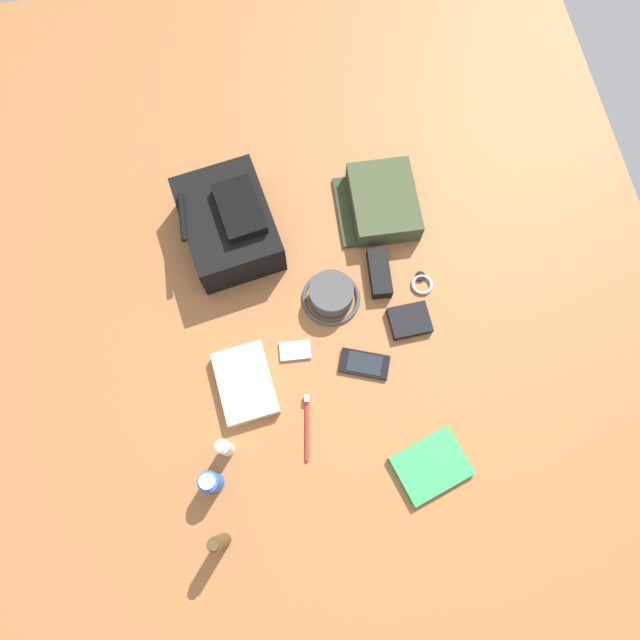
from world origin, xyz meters
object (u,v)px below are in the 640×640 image
Objects in this scene: media_player at (295,351)px; sunglasses_case at (379,273)px; toothpaste_tube at (225,448)px; folded_towel at (245,383)px; wristwatch at (422,283)px; cell_phone at (364,364)px; backpack at (229,224)px; toiletry_pouch at (382,202)px; cologne_bottle at (219,542)px; bucket_hat at (331,295)px; deodorant_spray at (211,482)px; wallet at (410,321)px; toothbrush at (307,422)px; paperback_novel at (431,466)px.

media_player is 0.32m from sunglasses_case.
toothpaste_tube is 0.56× the size of folded_towel.
cell_phone is at bearing 135.53° from wristwatch.
backpack is 0.57m from wristwatch.
toiletry_pouch reaches higher than media_player.
media_player is at bearing -41.54° from toothpaste_tube.
cologne_bottle is 1.04× the size of cell_phone.
toiletry_pouch reaches higher than bucket_hat.
toiletry_pouch is 0.51m from media_player.
deodorant_spray is at bearing 170.48° from backpack.
backpack reaches higher than wallet.
wristwatch is (0.38, -0.59, -0.05)m from toothpaste_tube.
wristwatch is (-0.24, -0.52, -0.06)m from backpack.
toothpaste_tube is 1.02× the size of wallet.
bucket_hat is (-0.26, 0.19, -0.01)m from toiletry_pouch.
backpack reaches higher than sunglasses_case.
toiletry_pouch is 1.67× the size of cell_phone.
cologne_bottle is at bearing 152.12° from media_player.
wallet is (-0.34, -0.46, -0.06)m from backpack.
cell_phone is at bearing 164.16° from toiletry_pouch.
wallet is (0.23, -0.32, 0.01)m from toothbrush.
paperback_novel reaches higher than wristwatch.
cell_phone is at bearing 121.41° from wallet.
toiletry_pouch is at bearing -36.03° from bucket_hat.
paperback_novel is (0.10, -0.54, -0.06)m from cologne_bottle.
folded_towel is at bearing 57.64° from paperback_novel.
sunglasses_case reaches higher than wallet.
backpack is 3.42× the size of deodorant_spray.
backpack reaches higher than folded_towel.
toiletry_pouch is 0.75m from paperback_novel.
folded_towel is at bearing 112.10° from wristwatch.
backpack is at bearing 13.49° from toothbrush.
toiletry_pouch is (0.02, -0.45, -0.03)m from backpack.
bucket_hat is 0.35m from toothbrush.
backpack is at bearing 67.20° from sunglasses_case.
toiletry_pouch reaches higher than sunglasses_case.
paperback_novel is 1.06× the size of folded_towel.
paperback_novel is 0.50m from wristwatch.
toothbrush is at bearing 160.72° from bucket_hat.
backpack reaches higher than cell_phone.
wallet is at bearing -116.31° from bucket_hat.
paperback_novel is 2.45× the size of media_player.
cologne_bottle is 0.51m from media_player.
sunglasses_case is (0.15, 0.06, 0.01)m from wallet.
folded_towel reaches higher than wallet.
deodorant_spray is at bearing 155.94° from folded_towel.
cell_phone is (0.25, -0.43, -0.04)m from deodorant_spray.
deodorant_spray is (-0.45, 0.37, 0.02)m from bucket_hat.
media_player is 0.20m from toothbrush.
backpack is 2.17× the size of bucket_hat.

